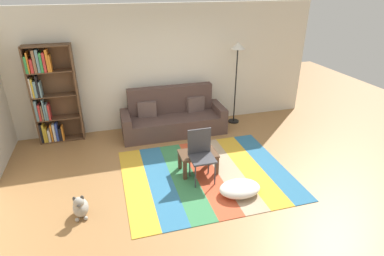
% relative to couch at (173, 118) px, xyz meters
% --- Properties ---
extents(ground_plane, '(14.00, 14.00, 0.00)m').
position_rel_couch_xyz_m(ground_plane, '(0.04, -2.02, -0.34)').
color(ground_plane, '#9E7042').
extents(back_wall, '(6.80, 0.10, 2.70)m').
position_rel_couch_xyz_m(back_wall, '(0.04, 0.53, 1.01)').
color(back_wall, silver).
rests_on(back_wall, ground_plane).
extents(rug, '(2.89, 2.41, 0.01)m').
position_rel_couch_xyz_m(rug, '(0.17, -1.86, -0.33)').
color(rug, gold).
rests_on(rug, ground_plane).
extents(couch, '(2.26, 0.80, 1.00)m').
position_rel_couch_xyz_m(couch, '(0.00, 0.00, 0.00)').
color(couch, '#4C3833').
rests_on(couch, ground_plane).
extents(bookshelf, '(0.90, 0.28, 2.01)m').
position_rel_couch_xyz_m(bookshelf, '(-2.48, 0.28, 0.66)').
color(bookshelf, brown).
rests_on(bookshelf, ground_plane).
extents(coffee_table, '(0.66, 0.44, 0.37)m').
position_rel_couch_xyz_m(coffee_table, '(0.06, -1.73, -0.03)').
color(coffee_table, '#513826').
rests_on(coffee_table, rug).
extents(pouf, '(0.67, 0.48, 0.20)m').
position_rel_couch_xyz_m(pouf, '(0.50, -2.55, -0.23)').
color(pouf, white).
rests_on(pouf, rug).
extents(dog, '(0.22, 0.35, 0.40)m').
position_rel_couch_xyz_m(dog, '(-1.92, -2.38, -0.18)').
color(dog, '#9E998E').
rests_on(dog, ground_plane).
extents(standing_lamp, '(0.32, 0.32, 1.89)m').
position_rel_couch_xyz_m(standing_lamp, '(1.52, 0.13, 1.24)').
color(standing_lamp, black).
rests_on(standing_lamp, ground_plane).
extents(tv_remote, '(0.09, 0.16, 0.02)m').
position_rel_couch_xyz_m(tv_remote, '(0.00, -1.72, 0.06)').
color(tv_remote, black).
rests_on(tv_remote, coffee_table).
extents(folding_chair, '(0.40, 0.40, 0.90)m').
position_rel_couch_xyz_m(folding_chair, '(0.04, -1.94, 0.20)').
color(folding_chair, '#38383D').
rests_on(folding_chair, ground_plane).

